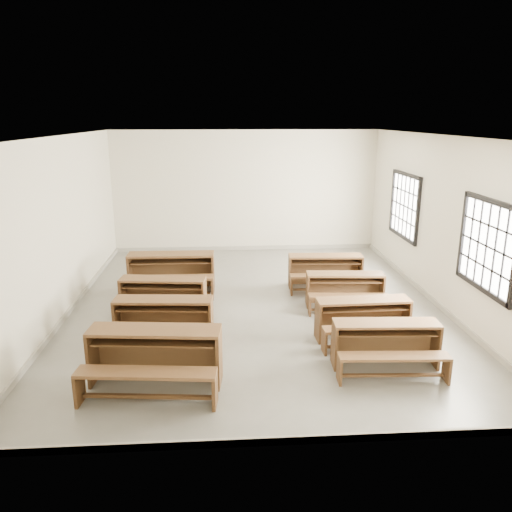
{
  "coord_description": "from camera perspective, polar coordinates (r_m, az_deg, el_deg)",
  "views": [
    {
      "loc": [
        -0.61,
        -8.98,
        3.52
      ],
      "look_at": [
        0.0,
        0.0,
        1.0
      ],
      "focal_mm": 35.0,
      "sensor_mm": 36.0,
      "label": 1
    }
  ],
  "objects": [
    {
      "name": "desk_set_3",
      "position": [
        10.49,
        -9.66,
        -1.53
      ],
      "size": [
        1.78,
        0.95,
        0.8
      ],
      "rotation": [
        0.0,
        0.0,
        -0.02
      ],
      "color": "brown",
      "rests_on": "ground"
    },
    {
      "name": "desk_set_5",
      "position": [
        8.32,
        12.19,
        -6.79
      ],
      "size": [
        1.54,
        0.83,
        0.68
      ],
      "rotation": [
        0.0,
        0.0,
        0.03
      ],
      "color": "brown",
      "rests_on": "ground"
    },
    {
      "name": "desk_set_7",
      "position": [
        10.68,
        7.95,
        -1.47
      ],
      "size": [
        1.6,
        0.89,
        0.7
      ],
      "rotation": [
        0.0,
        0.0,
        -0.06
      ],
      "color": "brown",
      "rests_on": "ground"
    },
    {
      "name": "room",
      "position": [
        9.12,
        0.57,
        6.94
      ],
      "size": [
        8.5,
        8.5,
        3.2
      ],
      "color": "slate",
      "rests_on": "ground"
    },
    {
      "name": "desk_set_6",
      "position": [
        9.65,
        10.17,
        -3.6
      ],
      "size": [
        1.51,
        0.86,
        0.66
      ],
      "rotation": [
        0.0,
        0.0,
        -0.07
      ],
      "color": "brown",
      "rests_on": "ground"
    },
    {
      "name": "desk_set_0",
      "position": [
        6.94,
        -11.52,
        -10.86
      ],
      "size": [
        1.85,
        1.09,
        0.8
      ],
      "rotation": [
        0.0,
        0.0,
        -0.1
      ],
      "color": "brown",
      "rests_on": "ground"
    },
    {
      "name": "desk_set_1",
      "position": [
        8.21,
        -10.57,
        -6.88
      ],
      "size": [
        1.64,
        0.94,
        0.71
      ],
      "rotation": [
        0.0,
        0.0,
        -0.08
      ],
      "color": "brown",
      "rests_on": "ground"
    },
    {
      "name": "desk_set_2",
      "position": [
        9.26,
        -10.63,
        -4.31
      ],
      "size": [
        1.63,
        0.97,
        0.7
      ],
      "rotation": [
        0.0,
        0.0,
        -0.11
      ],
      "color": "brown",
      "rests_on": "ground"
    },
    {
      "name": "desk_set_4",
      "position": [
        7.51,
        14.66,
        -9.47
      ],
      "size": [
        1.56,
        0.87,
        0.68
      ],
      "rotation": [
        0.0,
        0.0,
        -0.05
      ],
      "color": "brown",
      "rests_on": "ground"
    }
  ]
}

